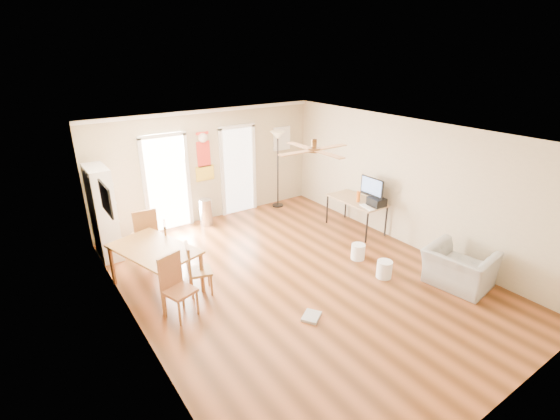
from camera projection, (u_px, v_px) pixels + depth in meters
floor at (299, 280)px, 7.24m from camera, size 7.00×7.00×0.00m
ceiling at (302, 135)px, 6.26m from camera, size 5.50×7.00×0.00m
wall_back at (209, 166)px, 9.42m from camera, size 5.50×0.04×2.60m
wall_front at (511, 321)px, 4.09m from camera, size 5.50×0.04×2.60m
wall_left at (134, 258)px, 5.30m from camera, size 0.04×7.00×2.60m
wall_right at (408, 183)px, 8.21m from camera, size 0.04×7.00×2.60m
crown_molding at (302, 138)px, 6.28m from camera, size 5.50×7.00×0.08m
kitchen_doorway at (167, 184)px, 8.94m from camera, size 0.90×0.10×2.10m
bathroom_doorway at (238, 171)px, 9.90m from camera, size 0.80×0.10×2.10m
wall_decal at (204, 156)px, 9.24m from camera, size 0.46×0.03×1.10m
ac_grille at (282, 139)px, 10.33m from camera, size 0.50×0.04×0.60m
framed_poster at (106, 199)px, 6.23m from camera, size 0.04×0.66×0.48m
ceiling_fan at (314, 150)px, 6.10m from camera, size 1.24×1.24×0.20m
bookshelf at (103, 213)px, 7.76m from camera, size 0.55×0.89×1.83m
dining_table at (156, 268)px, 6.87m from camera, size 1.33×1.73×0.76m
dining_chair_right_a at (176, 245)px, 7.49m from camera, size 0.48×0.48×0.92m
dining_chair_right_b at (200, 269)px, 6.71m from camera, size 0.47×0.47×0.91m
dining_chair_near at (179, 288)px, 6.09m from camera, size 0.52×0.52×1.00m
dining_chair_far at (145, 233)px, 7.80m from camera, size 0.48×0.48×1.07m
trash_can at (206, 212)px, 9.35m from camera, size 0.33×0.33×0.63m
torchiere_lamp at (278, 170)px, 10.24m from camera, size 0.42×0.42×1.96m
computer_desk at (356, 215)px, 9.12m from camera, size 0.67×1.34×0.72m
imac at (372, 190)px, 8.70m from camera, size 0.13×0.62×0.57m
keyboard at (367, 207)px, 8.54m from camera, size 0.21×0.41×0.01m
printer at (377, 202)px, 8.62m from camera, size 0.31×0.36×0.18m
orange_bottle at (358, 197)px, 8.83m from camera, size 0.08×0.08×0.24m
wastebasket_a at (384, 269)px, 7.27m from camera, size 0.35×0.35×0.32m
wastebasket_b at (358, 252)px, 7.90m from camera, size 0.30×0.30×0.31m
floor_cloth at (311, 316)px, 6.21m from camera, size 0.39×0.37×0.04m
armchair at (459, 268)px, 6.95m from camera, size 1.05×1.16×0.68m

